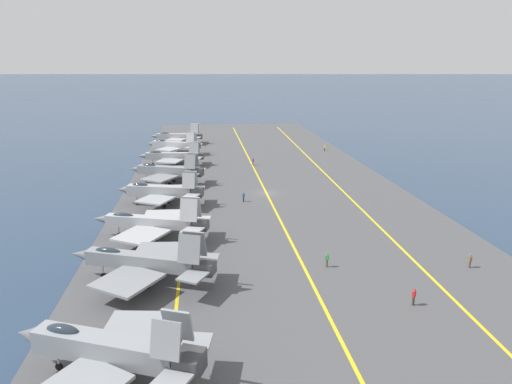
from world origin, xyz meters
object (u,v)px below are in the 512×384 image
crew_yellow_vest (325,148)px  crew_red_vest (414,296)px  parked_jet_seventh (174,145)px  crew_green_vest (327,259)px  parked_jet_sixth (172,156)px  crew_blue_vest (243,197)px  parked_jet_fourth (161,191)px  parked_jet_second (144,261)px  parked_jet_third (153,222)px  crew_brown_vest (470,260)px  parked_jet_nearest (108,349)px  parked_jet_fifth (167,171)px  parked_jet_eighth (178,136)px  crew_purple_vest (253,161)px

crew_yellow_vest → crew_red_vest: bearing=171.1°
crew_red_vest → crew_yellow_vest: size_ratio=1.05×
parked_jet_seventh → crew_green_vest: parked_jet_seventh is taller
parked_jet_sixth → crew_blue_vest: (-31.41, -14.10, -1.30)m
parked_jet_fourth → parked_jet_seventh: parked_jet_seventh is taller
parked_jet_second → parked_jet_third: size_ratio=1.02×
crew_yellow_vest → crew_brown_vest: 75.17m
crew_red_vest → crew_brown_vest: (7.58, -10.60, -0.06)m
crew_brown_vest → parked_jet_nearest: bearing=112.0°
parked_jet_third → crew_red_vest: (-21.34, -27.77, -1.45)m
parked_jet_fifth → crew_green_vest: parked_jet_fifth is taller
parked_jet_second → crew_green_vest: (1.64, -21.11, -1.60)m
parked_jet_seventh → parked_jet_eighth: parked_jet_seventh is taller
parked_jet_nearest → parked_jet_fourth: 45.14m
parked_jet_fifth → crew_purple_vest: (14.97, -19.04, -1.65)m
parked_jet_nearest → parked_jet_third: size_ratio=0.95×
parked_jet_third → crew_yellow_vest: parked_jet_third is taller
parked_jet_fourth → crew_red_vest: 46.42m
crew_red_vest → crew_brown_vest: 13.03m
crew_blue_vest → crew_brown_vest: (-29.85, -24.40, -0.01)m
parked_jet_second → parked_jet_fourth: size_ratio=1.12×
parked_jet_nearest → parked_jet_second: parked_jet_nearest is taller
crew_brown_vest → crew_yellow_vest: bearing=-1.8°
parked_jet_seventh → crew_brown_vest: parked_jet_seventh is taller
crew_blue_vest → parked_jet_third: bearing=139.0°
crew_green_vest → parked_jet_seventh: bearing=16.8°
parked_jet_fifth → crew_blue_vest: 20.23m
parked_jet_fifth → parked_jet_nearest: bearing=179.7°
parked_jet_fourth → crew_green_vest: size_ratio=8.44×
crew_green_vest → crew_purple_vest: size_ratio=1.00×
parked_jet_eighth → crew_brown_vest: 99.61m
parked_jet_sixth → crew_green_vest: size_ratio=8.82×
parked_jet_second → crew_yellow_vest: size_ratio=9.74×
parked_jet_seventh → crew_purple_vest: 25.15m
parked_jet_second → parked_jet_third: 13.24m
parked_jet_third → crew_brown_vest: 40.79m
parked_jet_fourth → crew_yellow_vest: 61.24m
parked_jet_second → parked_jet_fourth: 28.98m
parked_jet_fifth → crew_blue_vest: parked_jet_fifth is taller
parked_jet_fifth → crew_yellow_vest: parked_jet_fifth is taller
parked_jet_fourth → crew_brown_vest: (-29.50, -38.49, -1.58)m
parked_jet_seventh → crew_red_vest: size_ratio=8.27×
crew_blue_vest → crew_green_vest: crew_green_vest is taller
parked_jet_second → crew_red_vest: size_ratio=9.24×
parked_jet_sixth → crew_green_vest: bearing=-159.9°
parked_jet_sixth → crew_brown_vest: 72.36m
crew_blue_vest → parked_jet_sixth: bearing=24.2°
crew_blue_vest → crew_brown_vest: size_ratio=1.01×
parked_jet_fifth → crew_purple_vest: size_ratio=8.74×
parked_jet_nearest → parked_jet_second: 16.19m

